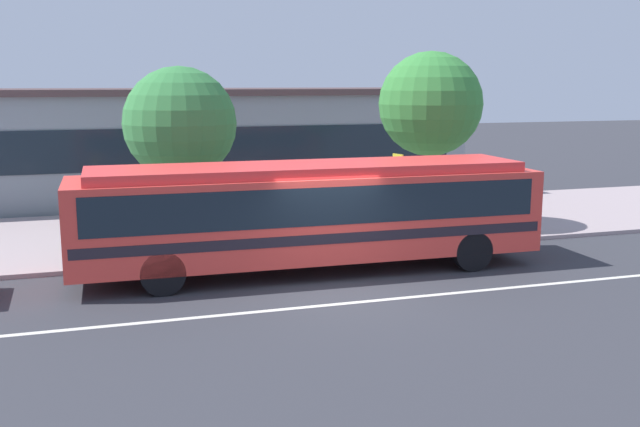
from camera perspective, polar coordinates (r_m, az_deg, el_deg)
The scene contains 9 objects.
ground_plane at distance 16.47m, azimuth 1.63°, elevation -6.18°, with size 120.00×120.00×0.00m, color #33333A.
sidewalk_slab at distance 23.38m, azimuth -4.33°, elevation -1.14°, with size 60.00×8.00×0.12m, color #A49193.
lane_stripe_center at distance 15.75m, azimuth 2.59°, elevation -6.95°, with size 56.00×0.16×0.01m, color silver.
transit_bus at distance 17.99m, azimuth -0.78°, elevation 0.34°, with size 11.52×2.79×2.68m.
pedestrian_waiting_near_sign at distance 20.50m, azimuth -16.41°, elevation -0.27°, with size 0.37×0.37×1.62m.
bus_stop_sign at distance 20.57m, azimuth 6.06°, elevation 2.07°, with size 0.15×0.44×2.56m.
street_tree_near_stop at distance 21.40m, azimuth -10.85°, elevation 6.88°, with size 3.23×3.23×4.98m.
street_tree_mid_block at distance 23.27m, azimuth 8.59°, elevation 8.40°, with size 3.24×3.24×5.48m.
station_building at distance 30.26m, azimuth -9.84°, elevation 5.43°, with size 21.50×6.99×4.39m.
Camera 1 is at (-5.20, -14.92, 4.65)m, focal length 41.08 mm.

